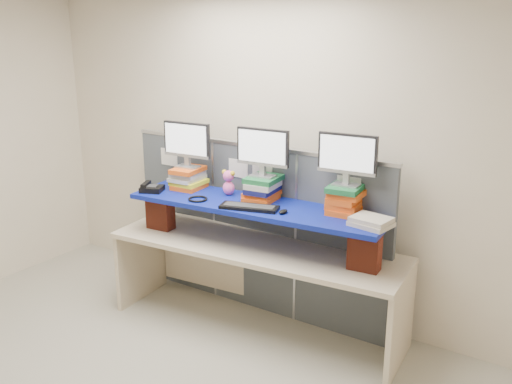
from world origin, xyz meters
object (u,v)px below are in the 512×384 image
Objects in this scene: monitor_left at (187,142)px; keyboard at (249,207)px; desk at (256,262)px; blue_board at (256,206)px; monitor_right at (347,156)px; desk_phone at (151,188)px; monitor_center at (263,150)px.

monitor_left is 0.90m from keyboard.
monitor_left reaches higher than keyboard.
blue_board reaches higher than desk.
monitor_left is at bearing 180.00° from monitor_right.
monitor_right is (1.45, 0.13, 0.03)m from monitor_left.
monitor_left is at bearing 170.97° from blue_board.
desk_phone is at bearing -133.78° from monitor_left.
monitor_right is 1.96× the size of desk_phone.
monitor_left is at bearing 180.00° from monitor_center.
keyboard is (-0.67, -0.32, -0.43)m from monitor_right.
monitor_left is (-0.75, 0.05, 0.44)m from blue_board.
desk is 0.94m from monitor_center.
monitor_left reaches higher than desk_phone.
desk_phone is (-0.96, -0.20, 0.54)m from desk.
monitor_right is (0.70, 0.18, 0.96)m from desk.
monitor_center is at bearing -0.00° from monitor_left.
keyboard is (0.03, -0.14, 0.52)m from desk.
monitor_right is 1.75m from desk_phone.
blue_board is 0.14m from keyboard.
monitor_left is at bearing 27.51° from desk_phone.
desk is 5.58× the size of monitor_center.
monitor_right is (0.70, 0.18, 0.47)m from blue_board.
desk_phone is at bearing 167.38° from keyboard.
monitor_right reaches higher than monitor_left.
blue_board is 0.46m from monitor_center.
desk is 5.58× the size of monitor_right.
monitor_center is at bearing 91.47° from desk.
blue_board is at bearing -170.56° from monitor_right.
monitor_left reaches higher than blue_board.
blue_board is 0.98m from desk_phone.
monitor_center is 0.49m from keyboard.
desk_phone reaches higher than keyboard.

